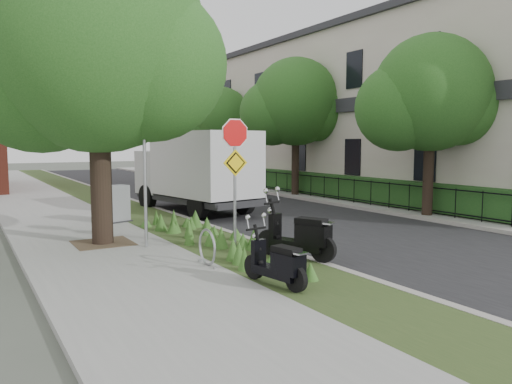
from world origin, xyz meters
TOP-DOWN VIEW (x-y plane):
  - ground at (0.00, 0.00)m, footprint 120.00×120.00m
  - sidewalk_near at (-4.25, 10.00)m, footprint 3.50×60.00m
  - verge at (-1.50, 10.00)m, footprint 2.00×60.00m
  - kerb_near at (-0.50, 10.00)m, footprint 0.20×60.00m
  - road at (3.00, 10.00)m, footprint 7.00×60.00m
  - kerb_far at (6.50, 10.00)m, footprint 0.20×60.00m
  - footpath_far at (8.20, 10.00)m, footprint 3.20×60.00m
  - street_tree_main at (-4.08, 2.86)m, footprint 6.21×5.54m
  - bare_post at (-3.20, 1.80)m, footprint 0.08×0.08m
  - bike_hoop at (-2.70, -0.60)m, footprint 0.06×0.78m
  - sign_assembly at (-1.40, 0.58)m, footprint 0.94×0.08m
  - fence_far at (7.20, 10.00)m, footprint 0.04×24.00m
  - hedge_far at (7.90, 10.00)m, footprint 1.00×24.00m
  - terrace_houses at (11.49, 10.00)m, footprint 7.40×26.40m
  - far_tree_a at (6.94, 2.05)m, footprint 4.60×4.10m
  - far_tree_b at (6.94, 10.05)m, footprint 4.83×4.31m
  - far_tree_c at (6.94, 18.04)m, footprint 4.37×3.89m
  - scooter_near at (-0.70, -1.23)m, footprint 0.97×1.81m
  - scooter_far at (-2.27, -2.70)m, footprint 0.49×1.55m
  - box_truck at (0.66, 7.42)m, footprint 3.12×6.03m
  - utility_cabinet at (-2.80, 6.02)m, footprint 1.01×0.82m

SIDE VIEW (x-z plane):
  - ground at x=0.00m, z-range 0.00..0.00m
  - road at x=3.00m, z-range 0.00..0.01m
  - sidewalk_near at x=-4.25m, z-range 0.00..0.12m
  - verge at x=-1.50m, z-range 0.00..0.12m
  - footpath_far at x=8.20m, z-range 0.00..0.12m
  - kerb_near at x=-0.50m, z-range 0.00..0.13m
  - kerb_far at x=6.50m, z-range 0.00..0.13m
  - scooter_far at x=-2.27m, z-range 0.11..0.85m
  - bike_hoop at x=-2.70m, z-range 0.11..0.88m
  - scooter_near at x=-0.70m, z-range 0.11..1.03m
  - fence_far at x=7.20m, z-range 0.17..1.17m
  - hedge_far at x=7.90m, z-range 0.12..1.22m
  - utility_cabinet at x=-2.80m, z-range 0.10..1.26m
  - box_truck at x=0.66m, z-range 0.39..3.00m
  - bare_post at x=-3.20m, z-range 0.12..4.12m
  - sign_assembly at x=-1.40m, z-range 0.72..3.94m
  - far_tree_c at x=6.94m, z-range 0.99..6.92m
  - far_tree_a at x=6.94m, z-range 1.02..7.24m
  - terrace_houses at x=11.49m, z-range 0.06..8.26m
  - far_tree_b at x=6.94m, z-range 1.09..7.65m
  - street_tree_main at x=-4.08m, z-range 0.97..8.63m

